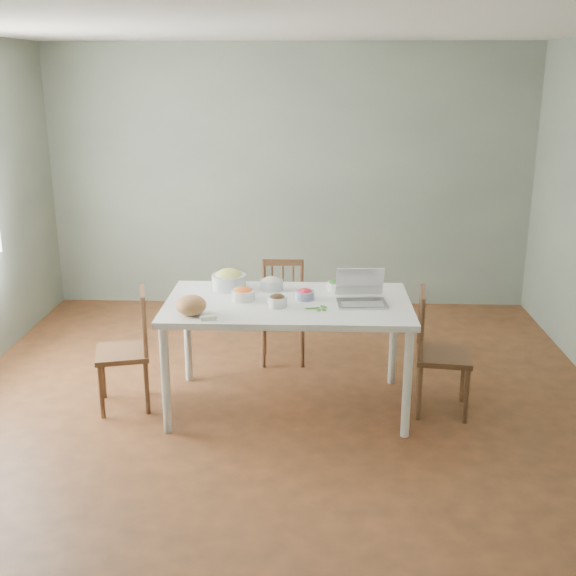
{
  "coord_description": "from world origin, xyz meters",
  "views": [
    {
      "loc": [
        0.24,
        -4.81,
        2.39
      ],
      "look_at": [
        0.07,
        0.0,
        0.92
      ],
      "focal_mm": 44.01,
      "sensor_mm": 36.0,
      "label": 1
    }
  ],
  "objects_px": {
    "chair_right": "(444,353)",
    "bowl_squash": "(229,279)",
    "dining_table": "(288,355)",
    "laptop": "(362,289)",
    "bread_boule": "(191,305)",
    "chair_far": "(283,313)",
    "chair_left": "(122,350)"
  },
  "relations": [
    {
      "from": "bread_boule",
      "to": "laptop",
      "type": "distance_m",
      "value": 1.2
    },
    {
      "from": "bread_boule",
      "to": "laptop",
      "type": "xyz_separation_m",
      "value": [
        1.17,
        0.26,
        0.05
      ]
    },
    {
      "from": "chair_left",
      "to": "bread_boule",
      "type": "height_order",
      "value": "bread_boule"
    },
    {
      "from": "chair_left",
      "to": "chair_far",
      "type": "bearing_deg",
      "value": 114.61
    },
    {
      "from": "dining_table",
      "to": "chair_right",
      "type": "relative_size",
      "value": 1.92
    },
    {
      "from": "bread_boule",
      "to": "laptop",
      "type": "height_order",
      "value": "laptop"
    },
    {
      "from": "dining_table",
      "to": "bread_boule",
      "type": "bearing_deg",
      "value": -154.14
    },
    {
      "from": "bowl_squash",
      "to": "bread_boule",
      "type": "bearing_deg",
      "value": -107.38
    },
    {
      "from": "chair_right",
      "to": "laptop",
      "type": "relative_size",
      "value": 2.64
    },
    {
      "from": "dining_table",
      "to": "bread_boule",
      "type": "relative_size",
      "value": 8.44
    },
    {
      "from": "dining_table",
      "to": "bowl_squash",
      "type": "bearing_deg",
      "value": 147.82
    },
    {
      "from": "chair_left",
      "to": "laptop",
      "type": "height_order",
      "value": "laptop"
    },
    {
      "from": "chair_far",
      "to": "bread_boule",
      "type": "height_order",
      "value": "bread_boule"
    },
    {
      "from": "dining_table",
      "to": "laptop",
      "type": "relative_size",
      "value": 5.07
    },
    {
      "from": "dining_table",
      "to": "chair_right",
      "type": "distance_m",
      "value": 1.13
    },
    {
      "from": "chair_right",
      "to": "chair_left",
      "type": "bearing_deg",
      "value": 97.58
    },
    {
      "from": "chair_right",
      "to": "bread_boule",
      "type": "bearing_deg",
      "value": 106.32
    },
    {
      "from": "dining_table",
      "to": "chair_far",
      "type": "xyz_separation_m",
      "value": [
        -0.07,
        0.88,
        0.02
      ]
    },
    {
      "from": "bowl_squash",
      "to": "laptop",
      "type": "relative_size",
      "value": 0.75
    },
    {
      "from": "chair_far",
      "to": "chair_right",
      "type": "relative_size",
      "value": 0.94
    },
    {
      "from": "bread_boule",
      "to": "laptop",
      "type": "bearing_deg",
      "value": 12.29
    },
    {
      "from": "bread_boule",
      "to": "bowl_squash",
      "type": "distance_m",
      "value": 0.63
    },
    {
      "from": "dining_table",
      "to": "laptop",
      "type": "xyz_separation_m",
      "value": [
        0.53,
        -0.06,
        0.53
      ]
    },
    {
      "from": "bowl_squash",
      "to": "laptop",
      "type": "distance_m",
      "value": 1.04
    },
    {
      "from": "chair_right",
      "to": "bowl_squash",
      "type": "height_order",
      "value": "bowl_squash"
    },
    {
      "from": "chair_far",
      "to": "chair_right",
      "type": "distance_m",
      "value": 1.51
    },
    {
      "from": "chair_left",
      "to": "chair_right",
      "type": "distance_m",
      "value": 2.35
    },
    {
      "from": "chair_left",
      "to": "bowl_squash",
      "type": "height_order",
      "value": "bowl_squash"
    },
    {
      "from": "chair_far",
      "to": "bread_boule",
      "type": "xyz_separation_m",
      "value": [
        -0.57,
        -1.19,
        0.46
      ]
    },
    {
      "from": "chair_right",
      "to": "bowl_squash",
      "type": "distance_m",
      "value": 1.68
    },
    {
      "from": "chair_left",
      "to": "bread_boule",
      "type": "bearing_deg",
      "value": 50.4
    },
    {
      "from": "laptop",
      "to": "dining_table",
      "type": "bearing_deg",
      "value": 170.11
    }
  ]
}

